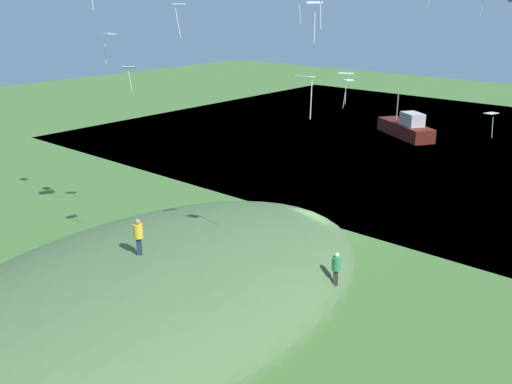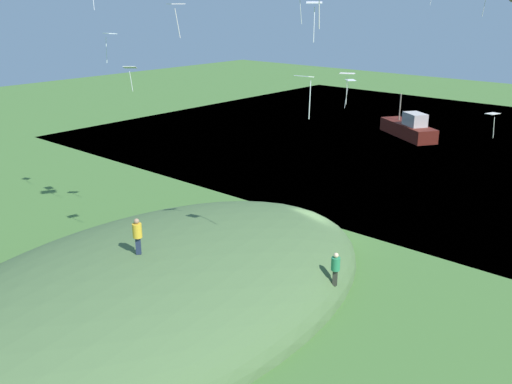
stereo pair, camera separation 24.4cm
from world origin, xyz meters
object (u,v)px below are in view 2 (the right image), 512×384
person_on_hilltop (336,265)px  kite_0 (350,82)px  boat_on_lake (409,128)px  kite_6 (314,6)px  kite_3 (493,115)px  kite_5 (130,69)px  kite_2 (109,36)px  kite_8 (347,75)px  person_watching_kites (137,232)px  kite_9 (305,80)px  kite_10 (176,7)px

person_on_hilltop → kite_0: bearing=-94.1°
boat_on_lake → kite_6: (35.27, 12.09, 13.12)m
kite_0 → kite_3: 13.01m
kite_5 → kite_6: bearing=92.8°
kite_2 → kite_8: 14.74m
kite_6 → boat_on_lake: bearing=-161.1°
kite_2 → kite_3: (-14.99, 17.50, -4.66)m
kite_3 → person_watching_kites: bearing=-21.0°
kite_3 → kite_9: (16.49, -2.08, 3.58)m
kite_0 → kite_6: (17.06, 8.56, 5.89)m
boat_on_lake → kite_9: (38.31, 13.94, 10.29)m
kite_2 → kite_3: bearing=130.6°
kite_2 → kite_6: 13.78m
person_on_hilltop → kite_8: size_ratio=0.85×
boat_on_lake → kite_3: 27.89m
kite_6 → kite_8: 11.08m
boat_on_lake → kite_8: (25.87, 8.08, 8.85)m
boat_on_lake → person_on_hilltop: 38.40m
kite_6 → kite_10: (3.88, -4.88, -0.03)m
kite_3 → kite_8: kite_8 is taller
kite_10 → kite_2: bearing=-105.1°
person_on_hilltop → kite_2: bearing=-31.3°
kite_5 → kite_10: bearing=68.3°
boat_on_lake → kite_2: size_ratio=4.74×
kite_5 → kite_10: (3.25, 8.15, 3.67)m
boat_on_lake → kite_3: bearing=-21.0°
boat_on_lake → kite_2: 38.55m
boat_on_lake → person_watching_kites: 43.60m
boat_on_lake → kite_2: bearing=-59.6°
kite_8 → person_watching_kites: bearing=-0.3°
kite_0 → kite_2: bearing=-15.1°
kite_2 → kite_5: kite_2 is taller
kite_8 → kite_9: 13.82m
boat_on_lake → kite_9: bearing=-37.2°
kite_2 → kite_9: (1.50, 15.42, -1.09)m
boat_on_lake → kite_8: kite_8 is taller
kite_10 → person_watching_kites: bearing=12.4°
person_watching_kites → kite_2: size_ratio=1.01×
kite_3 → boat_on_lake: bearing=-143.7°
boat_on_lake → kite_3: kite_3 is taller
person_watching_kites → kite_6: bearing=-165.7°
kite_8 → kite_6: bearing=23.1°
kite_9 → kite_3: bearing=172.8°
kite_6 → kite_9: kite_6 is taller
person_watching_kites → kite_2: 13.74m
person_on_hilltop → kite_8: bearing=-93.6°
kite_2 → person_watching_kites: bearing=58.0°
person_watching_kites → kite_8: (-16.85, 0.08, 5.46)m
person_watching_kites → kite_9: (-4.42, 5.94, 6.91)m
person_on_hilltop → kite_3: kite_3 is taller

